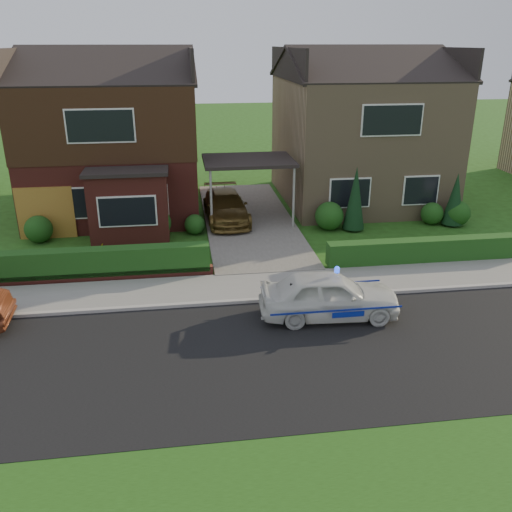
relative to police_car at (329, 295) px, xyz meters
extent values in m
plane|color=#1F4512|center=(-1.14, -1.85, -0.68)|extent=(120.00, 120.00, 0.00)
cube|color=black|center=(-1.14, -1.85, -0.68)|extent=(60.00, 6.00, 0.02)
cube|color=#9E9993|center=(-1.14, 1.20, -0.62)|extent=(60.00, 0.16, 0.12)
cube|color=slate|center=(-1.14, 2.25, -0.63)|extent=(60.00, 2.00, 0.10)
cube|color=#1F4512|center=(-1.14, -6.85, -0.68)|extent=(60.00, 4.00, 0.01)
cube|color=#666059|center=(-1.14, 9.15, -0.62)|extent=(3.80, 12.00, 0.12)
cube|color=maroon|center=(-6.94, 12.15, 2.22)|extent=(7.20, 8.00, 5.80)
cube|color=white|center=(-8.52, 8.13, 0.72)|extent=(1.80, 0.08, 1.30)
cube|color=white|center=(-5.36, 8.13, 0.72)|extent=(1.60, 0.08, 1.30)
cube|color=white|center=(-6.94, 8.13, 3.72)|extent=(2.60, 0.08, 1.30)
cube|color=black|center=(-6.94, 12.15, 3.67)|extent=(7.26, 8.06, 2.90)
cube|color=maroon|center=(-6.08, 7.45, 0.67)|extent=(3.00, 1.40, 2.70)
cube|color=black|center=(-6.08, 7.45, 2.09)|extent=(3.20, 1.60, 0.14)
cube|color=#9A7F5E|center=(4.66, 12.15, 2.22)|extent=(7.20, 8.00, 5.80)
cube|color=white|center=(3.08, 8.13, 0.72)|extent=(1.80, 0.08, 1.30)
cube|color=white|center=(6.24, 8.13, 0.72)|extent=(1.60, 0.08, 1.30)
cube|color=white|center=(4.66, 8.13, 3.72)|extent=(2.60, 0.08, 1.30)
cube|color=black|center=(-1.14, 9.15, 2.02)|extent=(3.80, 3.00, 0.14)
cylinder|color=gray|center=(-2.84, 7.75, 0.67)|extent=(0.10, 0.10, 2.70)
cylinder|color=gray|center=(0.56, 7.75, 0.67)|extent=(0.10, 0.10, 2.70)
cube|color=#91581F|center=(-9.39, 8.11, 0.37)|extent=(2.20, 0.10, 2.10)
cube|color=maroon|center=(-6.94, 3.45, -0.50)|extent=(7.70, 0.25, 0.36)
cube|color=#1A3812|center=(-6.94, 3.60, -0.68)|extent=(7.50, 0.55, 0.90)
cube|color=#1A3812|center=(4.66, 3.50, -0.68)|extent=(7.50, 0.55, 0.80)
sphere|color=#1A3812|center=(-9.64, 7.65, -0.14)|extent=(1.08, 1.08, 1.08)
sphere|color=#1A3812|center=(-5.14, 7.45, -0.02)|extent=(1.32, 1.32, 1.32)
sphere|color=#1A3812|center=(-3.54, 7.75, -0.26)|extent=(0.84, 0.84, 0.84)
sphere|color=#1A3812|center=(2.06, 7.55, -0.08)|extent=(1.20, 1.20, 1.20)
sphere|color=#1A3812|center=(6.66, 7.65, -0.20)|extent=(0.96, 0.96, 0.96)
sphere|color=#1A3812|center=(7.66, 7.35, -0.14)|extent=(1.08, 1.08, 1.08)
cone|color=black|center=(3.06, 7.35, 0.62)|extent=(0.90, 0.90, 2.60)
cone|color=black|center=(7.46, 7.35, 0.42)|extent=(0.90, 0.90, 2.20)
imported|color=silver|center=(0.00, 0.00, 0.00)|extent=(1.85, 4.05, 1.35)
sphere|color=#193FF2|center=(0.20, 0.00, 0.75)|extent=(0.17, 0.17, 0.17)
cube|color=navy|center=(0.00, -0.80, -0.05)|extent=(3.64, 0.02, 0.05)
cube|color=navy|center=(0.00, 0.80, -0.05)|extent=(3.64, 0.01, 0.05)
ellipsoid|color=black|center=(-1.11, -0.10, 0.27)|extent=(0.22, 0.17, 0.21)
sphere|color=white|center=(-1.09, -0.16, 0.26)|extent=(0.11, 0.11, 0.11)
sphere|color=black|center=(-1.09, -0.12, 0.41)|extent=(0.13, 0.13, 0.13)
cone|color=black|center=(-1.13, -0.11, 0.48)|extent=(0.04, 0.04, 0.05)
cone|color=black|center=(-1.04, -0.11, 0.48)|extent=(0.04, 0.04, 0.05)
imported|color=brown|center=(-2.14, 9.04, 0.07)|extent=(1.91, 4.35, 1.24)
imported|color=gray|center=(-5.10, 4.15, -0.33)|extent=(0.44, 0.37, 0.70)
imported|color=gray|center=(-7.01, 4.93, -0.28)|extent=(0.55, 0.55, 0.78)
imported|color=gray|center=(-3.64, 4.15, -0.28)|extent=(0.61, 0.61, 0.79)
camera|label=1|loc=(-3.99, -13.45, 6.72)|focal=38.00mm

